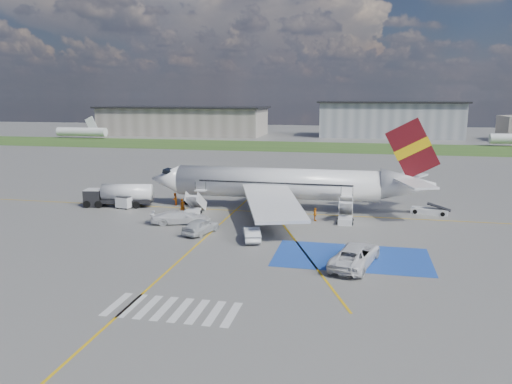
# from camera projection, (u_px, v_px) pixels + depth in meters

# --- Properties ---
(ground) EXTENTS (400.00, 400.00, 0.00)m
(ground) POSITION_uv_depth(u_px,v_px,m) (253.00, 239.00, 51.22)
(ground) COLOR #60605E
(ground) RESTS_ON ground
(grass_strip) EXTENTS (400.00, 30.00, 0.01)m
(grass_strip) POSITION_uv_depth(u_px,v_px,m) (324.00, 147.00, 142.46)
(grass_strip) COLOR #2D4C1E
(grass_strip) RESTS_ON ground
(taxiway_line_main) EXTENTS (120.00, 0.20, 0.01)m
(taxiway_line_main) POSITION_uv_depth(u_px,v_px,m) (274.00, 212.00, 62.74)
(taxiway_line_main) COLOR gold
(taxiway_line_main) RESTS_ON ground
(taxiway_line_cross) EXTENTS (0.20, 60.00, 0.01)m
(taxiway_line_cross) POSITION_uv_depth(u_px,v_px,m) (172.00, 268.00, 42.63)
(taxiway_line_cross) COLOR gold
(taxiway_line_cross) RESTS_ON ground
(taxiway_line_diag) EXTENTS (20.71, 56.45, 0.01)m
(taxiway_line_diag) POSITION_uv_depth(u_px,v_px,m) (274.00, 212.00, 62.74)
(taxiway_line_diag) COLOR gold
(taxiway_line_diag) RESTS_ON ground
(staging_box) EXTENTS (14.00, 8.00, 0.01)m
(staging_box) POSITION_uv_depth(u_px,v_px,m) (351.00, 257.00, 45.34)
(staging_box) COLOR #1B43A7
(staging_box) RESTS_ON ground
(crosswalk) EXTENTS (9.00, 4.00, 0.01)m
(crosswalk) POSITION_uv_depth(u_px,v_px,m) (173.00, 309.00, 34.29)
(crosswalk) COLOR silver
(crosswalk) RESTS_ON ground
(terminal_west) EXTENTS (60.00, 22.00, 10.00)m
(terminal_west) POSITION_uv_depth(u_px,v_px,m) (183.00, 121.00, 186.31)
(terminal_west) COLOR gray
(terminal_west) RESTS_ON ground
(terminal_centre) EXTENTS (48.00, 18.00, 12.00)m
(terminal_centre) POSITION_uv_depth(u_px,v_px,m) (390.00, 120.00, 175.68)
(terminal_centre) COLOR gray
(terminal_centre) RESTS_ON ground
(airliner) EXTENTS (36.81, 32.95, 11.92)m
(airliner) POSITION_uv_depth(u_px,v_px,m) (288.00, 184.00, 63.71)
(airliner) COLOR silver
(airliner) RESTS_ON ground
(airstairs_fwd) EXTENTS (1.90, 5.20, 3.60)m
(airstairs_fwd) POSITION_uv_depth(u_px,v_px,m) (193.00, 210.00, 61.39)
(airstairs_fwd) COLOR silver
(airstairs_fwd) RESTS_ON ground
(airstairs_aft) EXTENTS (1.90, 5.20, 3.60)m
(airstairs_aft) POSITION_uv_depth(u_px,v_px,m) (345.00, 217.00, 57.63)
(airstairs_aft) COLOR silver
(airstairs_aft) RESTS_ON ground
(fuel_tanker) EXTENTS (9.12, 3.75, 3.03)m
(fuel_tanker) POSITION_uv_depth(u_px,v_px,m) (119.00, 197.00, 65.91)
(fuel_tanker) COLOR black
(fuel_tanker) RESTS_ON ground
(gpu_cart) EXTENTS (2.11, 1.58, 1.59)m
(gpu_cart) POSITION_uv_depth(u_px,v_px,m) (124.00, 203.00, 64.88)
(gpu_cart) COLOR silver
(gpu_cart) RESTS_ON ground
(belt_loader) EXTENTS (4.82, 2.55, 1.39)m
(belt_loader) POSITION_uv_depth(u_px,v_px,m) (430.00, 211.00, 61.89)
(belt_loader) COLOR silver
(belt_loader) RESTS_ON ground
(car_silver_a) EXTENTS (3.24, 5.21, 1.66)m
(car_silver_a) POSITION_uv_depth(u_px,v_px,m) (201.00, 226.00, 52.98)
(car_silver_a) COLOR silver
(car_silver_a) RESTS_ON ground
(car_silver_b) EXTENTS (2.86, 4.80, 1.50)m
(car_silver_b) POSITION_uv_depth(u_px,v_px,m) (251.00, 233.00, 50.51)
(car_silver_b) COLOR silver
(car_silver_b) RESTS_ON ground
(van_white_a) EXTENTS (4.33, 6.84, 2.38)m
(van_white_a) POSITION_uv_depth(u_px,v_px,m) (356.00, 251.00, 43.16)
(van_white_a) COLOR white
(van_white_a) RESTS_ON ground
(van_white_b) EXTENTS (5.46, 3.50, 1.99)m
(van_white_b) POSITION_uv_depth(u_px,v_px,m) (180.00, 215.00, 57.06)
(van_white_b) COLOR silver
(van_white_b) RESTS_ON ground
(crew_fwd) EXTENTS (0.76, 0.78, 1.81)m
(crew_fwd) POSITION_uv_depth(u_px,v_px,m) (182.00, 206.00, 62.22)
(crew_fwd) COLOR orange
(crew_fwd) RESTS_ON ground
(crew_nose) EXTENTS (0.74, 0.90, 1.71)m
(crew_nose) POSITION_uv_depth(u_px,v_px,m) (175.00, 199.00, 66.62)
(crew_nose) COLOR orange
(crew_nose) RESTS_ON ground
(crew_aft) EXTENTS (0.46, 0.96, 1.59)m
(crew_aft) POSITION_uv_depth(u_px,v_px,m) (315.00, 214.00, 58.39)
(crew_aft) COLOR orange
(crew_aft) RESTS_ON ground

